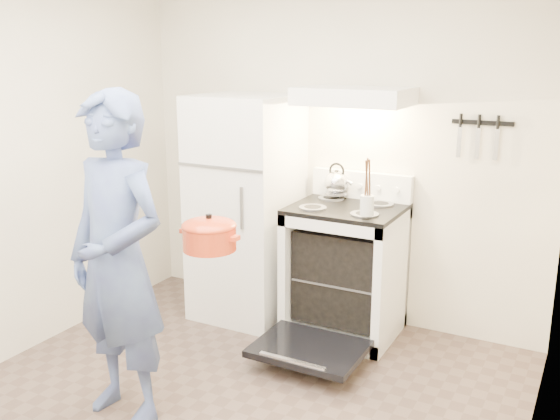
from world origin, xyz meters
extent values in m
cube|color=#F3E9CC|center=(0.00, 1.80, 1.25)|extent=(3.20, 0.02, 2.50)
cube|color=white|center=(-0.58, 1.45, 0.85)|extent=(0.70, 0.70, 1.70)
cube|color=white|center=(0.23, 1.48, 0.46)|extent=(0.76, 0.65, 0.92)
cube|color=black|center=(0.23, 1.48, 0.94)|extent=(0.76, 0.65, 0.03)
cube|color=white|center=(0.23, 1.76, 1.05)|extent=(0.76, 0.07, 0.20)
cube|color=black|center=(0.23, 0.88, 0.12)|extent=(0.70, 0.54, 0.04)
cube|color=slate|center=(0.23, 1.48, 0.44)|extent=(0.60, 0.52, 0.01)
cube|color=white|center=(0.23, 1.55, 1.71)|extent=(0.76, 0.50, 0.12)
cube|color=black|center=(1.05, 1.79, 1.55)|extent=(0.40, 0.02, 0.03)
cylinder|color=#84694C|center=(0.30, 1.53, 0.45)|extent=(0.35, 0.35, 0.02)
cylinder|color=silver|center=(0.47, 1.22, 1.05)|extent=(0.09, 0.09, 0.13)
imported|color=navy|center=(-0.45, -0.10, 0.92)|extent=(0.72, 0.53, 1.83)
camera|label=1|loc=(1.80, -2.49, 2.02)|focal=40.00mm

